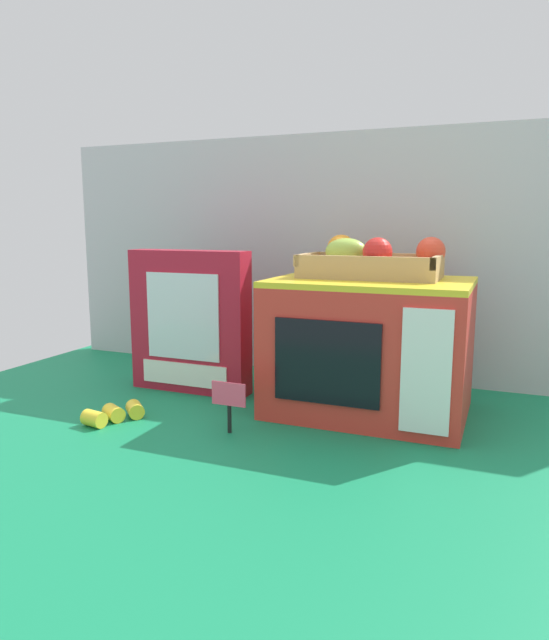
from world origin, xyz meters
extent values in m
plane|color=#147A4C|center=(0.00, 0.00, 0.00)|extent=(1.70, 1.70, 0.00)
cube|color=#B7BABF|center=(0.00, 0.30, 0.31)|extent=(1.61, 0.03, 0.62)
cube|color=red|center=(0.15, 0.02, 0.14)|extent=(0.40, 0.29, 0.27)
cube|color=yellow|center=(0.15, 0.02, 0.28)|extent=(0.40, 0.29, 0.01)
cube|color=black|center=(0.10, -0.13, 0.14)|extent=(0.21, 0.01, 0.16)
cube|color=white|center=(0.28, -0.13, 0.14)|extent=(0.09, 0.01, 0.23)
cube|color=tan|center=(0.14, 0.05, 0.30)|extent=(0.28, 0.15, 0.03)
cube|color=tan|center=(0.14, -0.02, 0.32)|extent=(0.28, 0.01, 0.02)
cube|color=tan|center=(0.14, 0.12, 0.32)|extent=(0.28, 0.01, 0.02)
cube|color=tan|center=(0.00, 0.05, 0.32)|extent=(0.01, 0.15, 0.02)
cube|color=tan|center=(0.28, 0.05, 0.32)|extent=(0.01, 0.15, 0.02)
sphere|color=#E04228|center=(0.25, 0.10, 0.34)|extent=(0.06, 0.06, 0.06)
sphere|color=red|center=(0.16, 0.02, 0.34)|extent=(0.06, 0.06, 0.06)
sphere|color=orange|center=(0.06, 0.10, 0.34)|extent=(0.06, 0.06, 0.06)
ellipsoid|color=#9EC647|center=(0.08, 0.06, 0.34)|extent=(0.09, 0.06, 0.06)
cube|color=#B2192D|center=(-0.28, 0.01, 0.17)|extent=(0.29, 0.06, 0.34)
cube|color=silver|center=(-0.28, -0.02, 0.18)|extent=(0.19, 0.00, 0.20)
cube|color=white|center=(-0.28, -0.02, 0.05)|extent=(0.22, 0.00, 0.05)
cylinder|color=black|center=(-0.07, -0.21, 0.03)|extent=(0.01, 0.01, 0.06)
cube|color=#F44C6B|center=(-0.07, -0.21, 0.08)|extent=(0.07, 0.00, 0.05)
cylinder|color=yellow|center=(-0.29, -0.20, 0.02)|extent=(0.05, 0.05, 0.03)
cylinder|color=yellow|center=(-0.32, -0.24, 0.02)|extent=(0.05, 0.05, 0.03)
cylinder|color=yellow|center=(-0.33, -0.28, 0.02)|extent=(0.05, 0.04, 0.03)
camera|label=1|loc=(0.41, -1.14, 0.40)|focal=32.10mm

